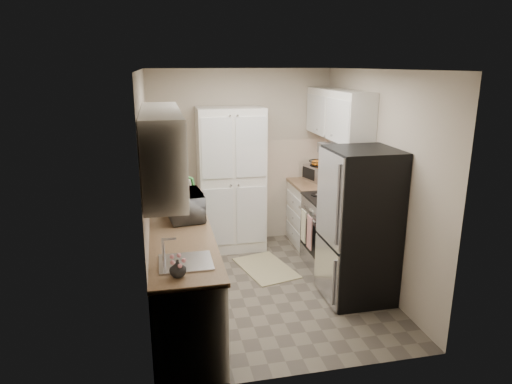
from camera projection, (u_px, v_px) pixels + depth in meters
ground at (267, 287)px, 5.41m from camera, size 3.20×3.20×0.00m
room_shell at (266, 152)px, 4.96m from camera, size 2.64×3.24×2.52m
pantry_cabinet at (231, 180)px, 6.34m from camera, size 0.90×0.55×2.00m
base_cabinet_left at (183, 277)px, 4.69m from camera, size 0.60×2.30×0.88m
countertop_left at (181, 235)px, 4.56m from camera, size 0.63×2.33×0.04m
base_cabinet_right at (314, 215)px, 6.61m from camera, size 0.60×0.80×0.88m
countertop_right at (315, 185)px, 6.49m from camera, size 0.63×0.83×0.04m
electric_range at (334, 232)px, 5.85m from camera, size 0.71×0.78×1.13m
refrigerator at (359, 226)px, 4.99m from camera, size 0.70×0.72×1.70m
microwave at (186, 205)px, 4.96m from camera, size 0.43×0.58×0.30m
wine_bottle at (163, 195)px, 5.36m from camera, size 0.08×0.08×0.30m
flower_vase at (178, 268)px, 3.62m from camera, size 0.15×0.15×0.14m
cutting_board at (190, 189)px, 5.58m from camera, size 0.12×0.25×0.32m
toaster_oven at (319, 173)px, 6.60m from camera, size 0.40×0.46×0.23m
fruit_basket at (318, 162)px, 6.55m from camera, size 0.32×0.32×0.11m
kitchen_mat at (266, 268)px, 5.91m from camera, size 0.77×1.01×0.01m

